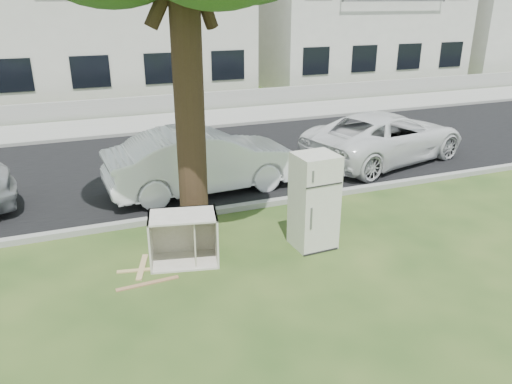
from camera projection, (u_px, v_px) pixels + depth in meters
name	position (u px, v px, depth m)	size (l,w,h in m)	color
ground	(246.00, 271.00, 8.29)	(120.00, 120.00, 0.00)	#234217
road	(170.00, 165.00, 13.50)	(120.00, 7.00, 0.01)	black
kerb_near	(206.00, 215.00, 10.42)	(120.00, 0.18, 0.12)	gray
kerb_far	(148.00, 134.00, 16.58)	(120.00, 0.18, 0.12)	gray
sidewalk	(141.00, 124.00, 17.84)	(120.00, 2.80, 0.01)	gray
low_wall	(133.00, 106.00, 19.11)	(120.00, 0.15, 0.70)	gray
townhouse_center	(111.00, 10.00, 22.13)	(11.22, 8.16, 7.44)	beige
townhouse_right	(345.00, 14.00, 26.27)	(10.20, 8.16, 6.84)	beige
fridge	(314.00, 201.00, 8.84)	(0.71, 0.66, 1.74)	beige
cabinet	(184.00, 239.00, 8.42)	(1.13, 0.70, 0.88)	beige
plank_a	(148.00, 283.00, 7.90)	(1.00, 0.08, 0.02)	#9D704C
plank_b	(143.00, 270.00, 8.30)	(0.85, 0.09, 0.02)	tan
plank_c	(142.00, 267.00, 8.38)	(0.85, 0.10, 0.02)	tan
car_center	(204.00, 160.00, 11.49)	(1.56, 4.47, 1.47)	white
car_right	(386.00, 136.00, 13.70)	(2.24, 4.85, 1.35)	white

